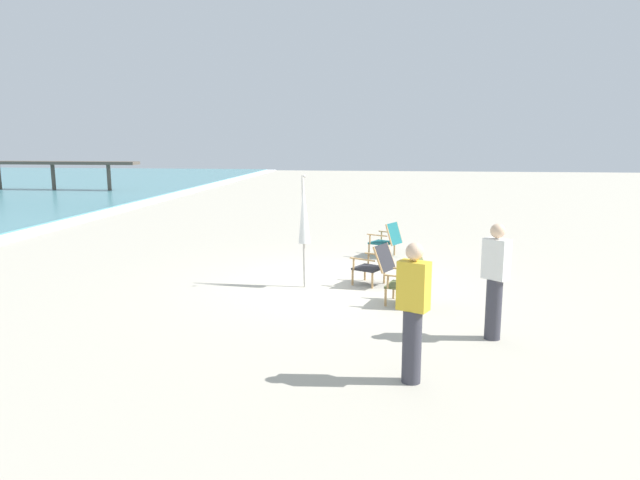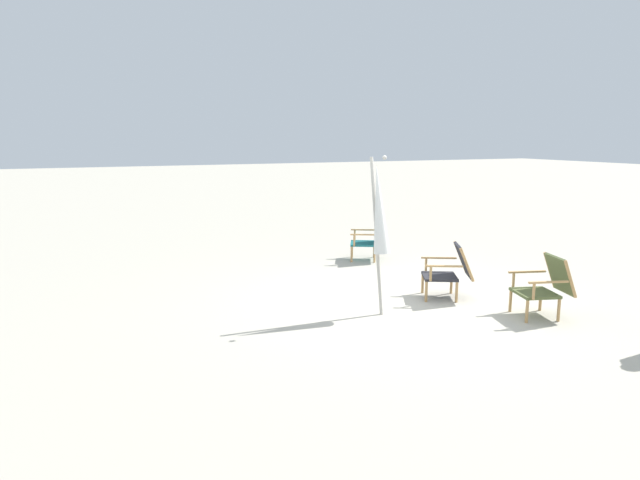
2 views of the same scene
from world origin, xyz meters
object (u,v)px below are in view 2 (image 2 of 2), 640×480
at_px(beach_chair_mid_center, 371,238).
at_px(beach_chair_front_left, 450,269).
at_px(beach_chair_front_right, 546,285).
at_px(umbrella_furled_white, 379,211).

bearing_deg(beach_chair_mid_center, beach_chair_front_left, 175.74).
distance_m(beach_chair_mid_center, beach_chair_front_right, 4.02).
bearing_deg(beach_chair_front_left, umbrella_furled_white, 98.94).
height_order(beach_chair_mid_center, umbrella_furled_white, umbrella_furled_white).
xyz_separation_m(beach_chair_front_left, beach_chair_mid_center, (2.77, -0.21, 0.00)).
relative_size(beach_chair_front_left, beach_chair_mid_center, 1.03).
distance_m(beach_chair_front_left, umbrella_furled_white, 1.67).
distance_m(beach_chair_front_left, beach_chair_front_right, 1.38).
bearing_deg(beach_chair_front_right, umbrella_furled_white, 62.60).
distance_m(beach_chair_front_right, umbrella_furled_white, 2.41).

